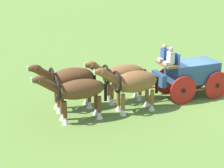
% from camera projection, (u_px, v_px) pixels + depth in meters
% --- Properties ---
extents(ground_plane, '(220.00, 220.00, 0.00)m').
position_uv_depth(ground_plane, '(190.00, 96.00, 18.54)').
color(ground_plane, olive).
extents(show_wagon, '(5.51, 1.83, 2.76)m').
position_uv_depth(show_wagon, '(189.00, 73.00, 18.06)').
color(show_wagon, '#2D4C7A').
rests_on(show_wagon, ground).
extents(draft_horse_rear_near, '(3.14, 1.05, 2.24)m').
position_uv_depth(draft_horse_rear_near, '(133.00, 83.00, 16.28)').
color(draft_horse_rear_near, brown).
rests_on(draft_horse_rear_near, ground).
extents(draft_horse_rear_off, '(3.18, 0.98, 2.19)m').
position_uv_depth(draft_horse_rear_off, '(122.00, 75.00, 17.43)').
color(draft_horse_rear_off, brown).
rests_on(draft_horse_rear_off, ground).
extents(draft_horse_lead_near, '(3.25, 0.93, 2.20)m').
position_uv_depth(draft_horse_lead_near, '(77.00, 91.00, 15.39)').
color(draft_horse_lead_near, brown).
rests_on(draft_horse_lead_near, ground).
extents(draft_horse_lead_off, '(3.12, 1.04, 2.31)m').
position_uv_depth(draft_horse_lead_off, '(69.00, 80.00, 16.50)').
color(draft_horse_lead_off, brown).
rests_on(draft_horse_lead_off, ground).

